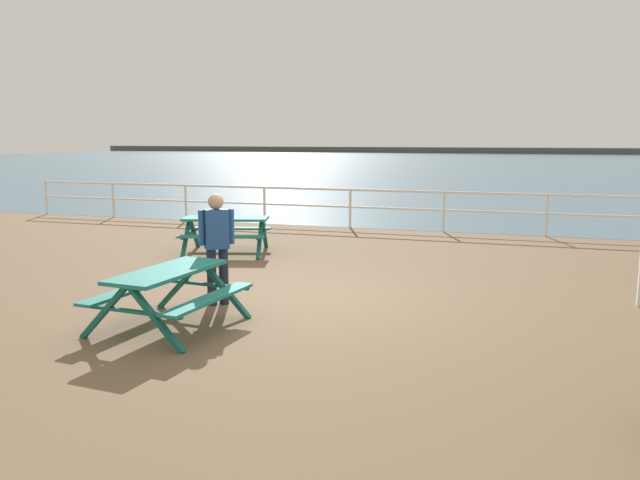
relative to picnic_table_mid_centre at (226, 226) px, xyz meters
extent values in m
cube|color=brown|center=(2.78, -3.16, -0.68)|extent=(30.00, 24.00, 0.20)
cube|color=#476B84|center=(2.78, 49.59, -0.58)|extent=(142.00, 90.00, 0.01)
cube|color=#4C4C47|center=(2.78, 92.59, -0.58)|extent=(142.00, 6.00, 1.80)
cube|color=white|center=(2.78, 4.59, 0.47)|extent=(23.00, 0.06, 0.06)
cube|color=white|center=(2.78, 4.59, -0.01)|extent=(23.00, 0.05, 0.05)
cylinder|color=white|center=(-8.72, 4.59, -0.06)|extent=(0.07, 0.07, 1.05)
cylinder|color=white|center=(-6.16, 4.59, -0.06)|extent=(0.07, 0.07, 1.05)
cylinder|color=white|center=(-3.61, 4.59, -0.06)|extent=(0.07, 0.07, 1.05)
cylinder|color=white|center=(-1.05, 4.59, -0.06)|extent=(0.07, 0.07, 1.05)
cylinder|color=white|center=(1.51, 4.59, -0.06)|extent=(0.07, 0.07, 1.05)
cylinder|color=white|center=(4.06, 4.59, -0.06)|extent=(0.07, 0.07, 1.05)
cylinder|color=white|center=(6.62, 4.59, -0.06)|extent=(0.07, 0.07, 1.05)
cube|color=#1E7A70|center=(0.00, 0.00, 0.17)|extent=(1.92, 1.17, 0.05)
cube|color=#1E7A70|center=(-0.17, 0.60, -0.13)|extent=(1.80, 0.75, 0.04)
cube|color=#1E7A70|center=(0.17, -0.60, -0.13)|extent=(1.80, 0.75, 0.04)
cube|color=#165B54|center=(0.64, 0.58, -0.21)|extent=(0.30, 0.78, 0.79)
cube|color=#165B54|center=(0.85, -0.14, -0.21)|extent=(0.30, 0.78, 0.79)
cube|color=#165B54|center=(0.75, 0.22, -0.16)|extent=(0.47, 1.46, 0.04)
cube|color=#165B54|center=(-0.85, 0.14, -0.21)|extent=(0.30, 0.78, 0.79)
cube|color=#165B54|center=(-0.64, -0.58, -0.21)|extent=(0.30, 0.78, 0.79)
cube|color=#165B54|center=(-0.75, -0.22, -0.16)|extent=(0.47, 1.46, 0.04)
cube|color=#1E7A70|center=(1.76, -5.21, 0.17)|extent=(0.85, 1.85, 0.05)
cube|color=#1E7A70|center=(1.14, -5.16, -0.13)|extent=(0.41, 1.82, 0.04)
cube|color=#1E7A70|center=(2.38, -5.26, -0.13)|extent=(0.41, 1.82, 0.04)
cube|color=#165B54|center=(1.45, -4.40, -0.21)|extent=(0.80, 0.15, 0.79)
cube|color=#165B54|center=(2.20, -4.47, -0.21)|extent=(0.80, 0.15, 0.79)
cube|color=#165B54|center=(1.83, -4.44, -0.16)|extent=(1.50, 0.19, 0.04)
cube|color=#165B54|center=(1.32, -5.96, -0.21)|extent=(0.80, 0.15, 0.79)
cube|color=#165B54|center=(2.07, -6.02, -0.21)|extent=(0.80, 0.15, 0.79)
cube|color=#165B54|center=(1.70, -5.99, -0.16)|extent=(1.50, 0.19, 0.04)
cylinder|color=#1E2338|center=(1.76, -4.01, -0.16)|extent=(0.14, 0.14, 0.85)
cylinder|color=#1E2338|center=(1.90, -3.90, -0.16)|extent=(0.14, 0.14, 0.85)
cube|color=#264C8C|center=(1.83, -3.95, 0.56)|extent=(0.40, 0.38, 0.58)
cylinder|color=#264C8C|center=(1.65, -4.09, 0.58)|extent=(0.09, 0.09, 0.52)
cylinder|color=#264C8C|center=(2.00, -3.82, 0.58)|extent=(0.09, 0.09, 0.52)
sphere|color=tan|center=(1.83, -3.95, 0.96)|extent=(0.23, 0.23, 0.23)
camera|label=1|loc=(6.17, -12.32, 1.89)|focal=35.96mm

